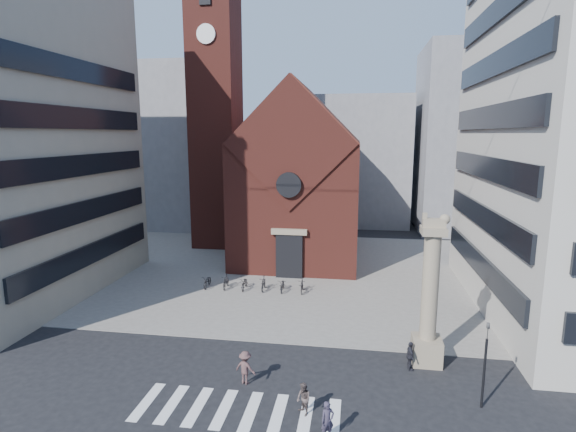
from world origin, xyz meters
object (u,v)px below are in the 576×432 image
Objects in this scene: traffic_light at (485,363)px; pedestrian_1 at (304,399)px; scooter_0 at (208,281)px; pedestrian_2 at (410,356)px; lion_column at (429,305)px; pedestrian_0 at (327,421)px.

pedestrian_1 is (-8.32, -1.83, -1.51)m from traffic_light.
scooter_0 is at bearing 142.24° from traffic_light.
pedestrian_2 is (5.32, 4.88, 0.05)m from pedestrian_1.
scooter_0 is (-18.46, 14.30, -1.72)m from traffic_light.
lion_column is 5.29× the size of pedestrian_2.
pedestrian_2 is (-1.01, -0.95, -2.64)m from lion_column.
traffic_light is 2.78× the size of pedestrian_1.
pedestrian_1 is 7.22m from pedestrian_2.
pedestrian_1 is 19.05m from scooter_0.
lion_column is 19.64m from scooter_0.
traffic_light is 2.62× the size of pedestrian_2.
traffic_light is 23.42m from scooter_0.
lion_column is at bearing -56.55° from pedestrian_2.
scooter_0 is (-16.47, 10.30, -2.89)m from lion_column.
traffic_light is at bearing -7.62° from pedestrian_0.
lion_column is at bearing -34.92° from scooter_0.
lion_column is 4.43× the size of scooter_0.
lion_column is 2.02× the size of traffic_light.
lion_column is at bearing 116.46° from traffic_light.
scooter_0 is (-11.34, 17.64, -0.28)m from pedestrian_0.
traffic_light is 2.55× the size of pedestrian_0.
pedestrian_0 is 1.09× the size of pedestrian_1.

